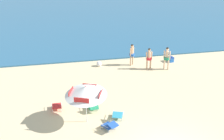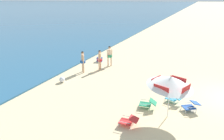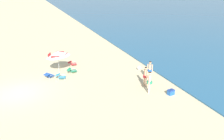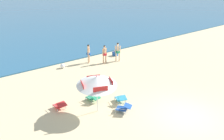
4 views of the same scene
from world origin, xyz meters
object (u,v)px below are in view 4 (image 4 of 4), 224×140
(lounge_chair_spare_folded, at_px, (121,98))
(beach_ball, at_px, (63,66))
(lounge_chair_beside_umbrella, at_px, (60,105))
(lounge_chair_facing_sea, at_px, (93,97))
(person_wading_in, at_px, (105,53))
(lounge_chair_under_umbrella, at_px, (124,108))
(person_standing_beside, at_px, (118,51))
(cooler_box, at_px, (115,54))
(person_standing_near_shore, at_px, (89,52))
(beach_umbrella_striped_main, at_px, (97,81))

(lounge_chair_spare_folded, height_order, beach_ball, lounge_chair_spare_folded)
(lounge_chair_beside_umbrella, relative_size, beach_ball, 2.21)
(lounge_chair_facing_sea, height_order, lounge_chair_spare_folded, lounge_chair_facing_sea)
(person_wading_in, height_order, beach_ball, person_wading_in)
(lounge_chair_under_umbrella, xyz_separation_m, beach_ball, (0.83, 8.54, -0.08))
(lounge_chair_spare_folded, height_order, person_standing_beside, person_standing_beside)
(lounge_chair_spare_folded, distance_m, person_standing_beside, 7.88)
(person_wading_in, height_order, cooler_box, person_wading_in)
(lounge_chair_under_umbrella, distance_m, lounge_chair_spare_folded, 1.12)
(lounge_chair_facing_sea, bearing_deg, person_wading_in, 46.15)
(lounge_chair_under_umbrella, relative_size, person_standing_near_shore, 0.59)
(person_standing_near_shore, bearing_deg, lounge_chair_beside_umbrella, -136.10)
(person_standing_beside, height_order, cooler_box, person_standing_beside)
(person_standing_near_shore, distance_m, beach_ball, 2.64)
(beach_umbrella_striped_main, xyz_separation_m, person_wading_in, (5.46, 6.27, -0.91))
(person_standing_beside, distance_m, person_wading_in, 1.31)
(beach_ball, bearing_deg, person_standing_near_shore, -6.04)
(lounge_chair_under_umbrella, bearing_deg, beach_umbrella_striped_main, 136.56)
(lounge_chair_facing_sea, relative_size, beach_ball, 2.41)
(lounge_chair_under_umbrella, xyz_separation_m, person_standing_beside, (5.64, 6.96, 0.73))
(person_standing_beside, height_order, beach_ball, person_standing_beside)
(cooler_box, distance_m, beach_ball, 5.70)
(lounge_chair_spare_folded, distance_m, person_standing_near_shore, 7.85)
(lounge_chair_under_umbrella, relative_size, person_standing_beside, 0.57)
(beach_umbrella_striped_main, xyz_separation_m, lounge_chair_facing_sea, (0.51, 1.12, -1.59))
(lounge_chair_under_umbrella, bearing_deg, beach_ball, 84.47)
(lounge_chair_beside_umbrella, bearing_deg, cooler_box, 32.39)
(lounge_chair_under_umbrella, distance_m, person_standing_beside, 8.99)
(person_standing_near_shore, xyz_separation_m, cooler_box, (3.19, 0.07, -0.77))
(lounge_chair_beside_umbrella, height_order, person_standing_beside, person_standing_beside)
(lounge_chair_facing_sea, distance_m, lounge_chair_spare_folded, 1.70)
(beach_umbrella_striped_main, distance_m, person_standing_near_shore, 8.53)
(cooler_box, bearing_deg, lounge_chair_beside_umbrella, -147.61)
(beach_umbrella_striped_main, distance_m, beach_ball, 7.93)
(beach_umbrella_striped_main, height_order, beach_ball, beach_umbrella_striped_main)
(person_wading_in, bearing_deg, person_standing_beside, -14.83)
(lounge_chair_beside_umbrella, bearing_deg, beach_umbrella_striped_main, -45.03)
(beach_umbrella_striped_main, bearing_deg, lounge_chair_under_umbrella, -43.44)
(person_standing_near_shore, xyz_separation_m, person_standing_beside, (2.31, -1.31, 0.03))
(lounge_chair_spare_folded, xyz_separation_m, beach_ball, (0.21, 7.60, -0.08))
(lounge_chair_facing_sea, xyz_separation_m, cooler_box, (7.09, 6.20, -0.07))
(beach_umbrella_striped_main, distance_m, lounge_chair_under_umbrella, 2.17)
(person_standing_beside, xyz_separation_m, beach_ball, (-4.81, 1.58, -0.81))
(beach_umbrella_striped_main, distance_m, cooler_box, 10.68)
(person_standing_near_shore, xyz_separation_m, person_wading_in, (1.04, -0.98, -0.03))
(person_standing_near_shore, height_order, cooler_box, person_standing_near_shore)
(lounge_chair_beside_umbrella, xyz_separation_m, lounge_chair_spare_folded, (3.23, -1.62, -0.00))
(person_standing_beside, bearing_deg, lounge_chair_spare_folded, -129.80)
(lounge_chair_under_umbrella, distance_m, person_wading_in, 8.53)
(lounge_chair_beside_umbrella, distance_m, person_standing_beside, 9.38)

